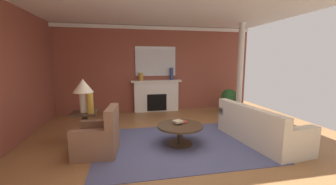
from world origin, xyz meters
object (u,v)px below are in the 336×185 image
Objects in this scene: armchair_near_window at (99,139)px; fireplace at (156,97)px; sofa at (258,129)px; vase_mantel_left at (141,77)px; side_table at (85,125)px; table_lamp at (83,89)px; vase_on_side_table at (90,103)px; coffee_table at (180,130)px; potted_plant at (229,98)px; mantel_mirror at (156,61)px; vase_mantel_right at (171,74)px.

fireplace is at bearing 63.66° from armchair_near_window.
vase_mantel_left is (-2.41, 3.33, 0.99)m from sofa.
table_lamp is (-0.00, 0.00, 0.82)m from side_table.
side_table is (-2.01, -2.61, -0.14)m from fireplace.
side_table is at bearing 141.34° from vase_on_side_table.
fireplace is 3.19m from coffee_table.
side_table is 0.82m from table_lamp.
fireplace is at bearing 166.99° from potted_plant.
sofa is 3.82m from vase_on_side_table.
fireplace is 1.80× the size of coffee_table.
side_table is at bearing -126.28° from mantel_mirror.
fireplace is 1.28m from mantel_mirror.
fireplace is 3.30m from side_table.
table_lamp is 0.90× the size of potted_plant.
table_lamp is at bearing 168.77° from sofa.
armchair_near_window is 5.01m from potted_plant.
fireplace is 4.04× the size of vase_on_side_table.
armchair_near_window is 2.13× the size of vase_on_side_table.
mantel_mirror is 3.45m from table_lamp.
coffee_table is 2.24× the size of vase_on_side_table.
side_table is at bearing -119.61° from vase_mantel_left.
vase_mantel_right is (0.55, -0.17, -0.45)m from mantel_mirror.
potted_plant is (2.57, -0.71, -1.33)m from mantel_mirror.
vase_on_side_table is (0.15, -0.12, 0.52)m from side_table.
armchair_near_window is at bearing -175.73° from coffee_table.
table_lamp is 5.06m from potted_plant.
vase_on_side_table is at bearing -38.66° from side_table.
mantel_mirror reaches higher than potted_plant.
table_lamp is at bearing 117.84° from armchair_near_window.
vase_mantel_right reaches higher than potted_plant.
vase_mantel_right reaches higher than vase_mantel_left.
vase_mantel_left is at bearing 60.39° from side_table.
mantel_mirror is at bearing 162.82° from vase_mantel_right.
sofa is 1.81m from coffee_table.
coffee_table is at bearing -13.21° from vase_on_side_table.
table_lamp is at bearing 164.58° from coffee_table.
sofa is 7.97× the size of vase_mantel_left.
coffee_table is at bearing -88.95° from fireplace.
fireplace reaches higher than potted_plant.
mantel_mirror is 1.94× the size of table_lamp.
vase_on_side_table reaches higher than sofa.
coffee_table is at bearing -79.02° from vase_mantel_left.
sofa is 3.74m from vase_mantel_right.
vase_mantel_left reaches higher than side_table.
sofa is at bearing -62.04° from mantel_mirror.
mantel_mirror is 3.68m from side_table.
side_table is 2.55× the size of vase_mantel_left.
side_table is at bearing 168.77° from sofa.
vase_on_side_table reaches higher than coffee_table.
vase_mantel_left reaches higher than potted_plant.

